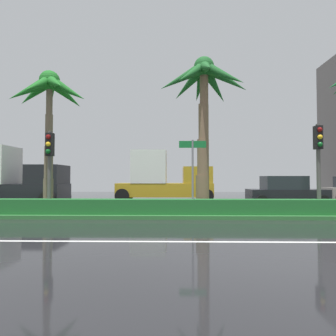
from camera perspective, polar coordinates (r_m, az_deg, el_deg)
The scene contains 12 objects.
ground_plane at distance 14.89m, azimuth 7.54°, elevation -8.25°, with size 90.00×42.00×0.10m, color black.
near_lane_divider_stripe at distance 8.04m, azimuth 13.21°, elevation -13.31°, with size 81.00×0.14×0.01m, color white.
median_strip at distance 13.89m, azimuth 8.00°, elevation -8.19°, with size 85.50×4.00×0.15m, color #2D6B33.
median_hedge at distance 12.47m, azimuth 8.76°, elevation -7.17°, with size 76.50×0.70×0.60m.
palm_tree_mid_left at distance 15.03m, azimuth -21.37°, elevation 12.18°, with size 3.61×3.69×6.29m.
palm_tree_centre_left at distance 14.06m, azimuth 6.72°, elevation 14.01°, with size 4.14×4.21×6.86m.
traffic_signal_median_left at distance 13.59m, azimuth -21.28°, elevation 1.99°, with size 0.28×0.43×3.40m.
traffic_signal_median_right at distance 13.90m, azimuth 26.32°, elevation 2.73°, with size 0.28×0.43×3.67m.
street_name_sign at distance 12.37m, azimuth 4.63°, elevation 0.32°, with size 1.10×0.08×3.00m.
box_truck_lead at distance 20.18m, azimuth -27.53°, elevation -1.84°, with size 6.40×2.64×3.46m.
box_truck_following at distance 20.72m, azimuth -0.83°, elevation -2.06°, with size 6.40×2.64×3.46m.
car_in_traffic_leading at distance 18.74m, azimuth 21.10°, elevation -4.15°, with size 4.30×2.02×1.72m.
Camera 1 is at (-1.63, -5.71, 1.60)m, focal length 32.59 mm.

